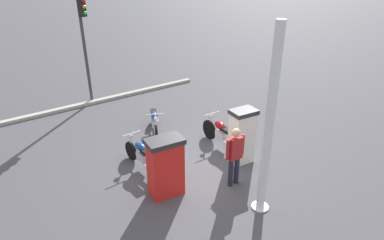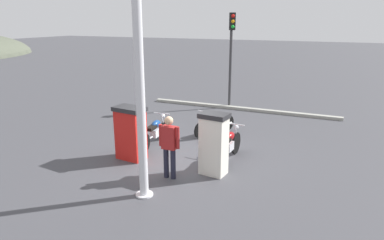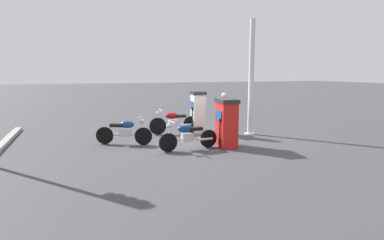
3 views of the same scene
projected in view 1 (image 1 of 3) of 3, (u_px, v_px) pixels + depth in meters
ground_plane at (194, 167)px, 9.27m from camera, size 120.00×120.00×0.00m
fuel_pump_near at (242, 136)px, 9.19m from camera, size 0.61×0.76×1.63m
fuel_pump_far at (165, 167)px, 7.88m from camera, size 0.67×0.93×1.54m
motorcycle_near_pump at (221, 133)px, 10.09m from camera, size 2.00×0.56×0.97m
motorcycle_far_pump at (143, 155)px, 8.99m from camera, size 1.93×0.56×0.92m
motorcycle_extra at (155, 120)px, 10.97m from camera, size 1.74×0.93×0.93m
attendant_person at (235, 153)px, 8.15m from camera, size 0.22×0.57×1.62m
roadside_traffic_light at (84, 34)px, 12.43m from camera, size 0.39×0.31×4.16m
canopy_support_pole at (269, 129)px, 6.82m from camera, size 0.40×0.40×4.31m
road_edge_kerb at (108, 99)px, 13.82m from camera, size 0.30×8.47×0.12m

